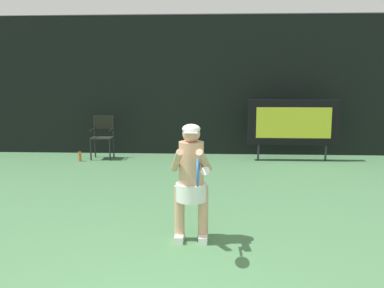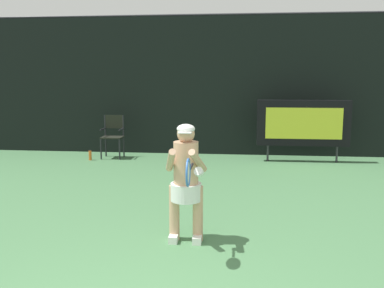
{
  "view_description": "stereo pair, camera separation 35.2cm",
  "coord_description": "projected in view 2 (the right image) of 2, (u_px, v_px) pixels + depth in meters",
  "views": [
    {
      "loc": [
        0.4,
        -2.84,
        2.07
      ],
      "look_at": [
        0.08,
        3.54,
        1.05
      ],
      "focal_mm": 39.96,
      "sensor_mm": 36.0,
      "label": 1
    },
    {
      "loc": [
        0.75,
        -2.81,
        2.07
      ],
      "look_at": [
        0.08,
        3.54,
        1.05
      ],
      "focal_mm": 39.96,
      "sensor_mm": 36.0,
      "label": 2
    }
  ],
  "objects": [
    {
      "name": "backdrop_screen",
      "position": [
        209.0,
        86.0,
        11.23
      ],
      "size": [
        18.0,
        0.12,
        3.66
      ],
      "color": "black",
      "rests_on": "ground"
    },
    {
      "name": "scoreboard",
      "position": [
        303.0,
        123.0,
        10.28
      ],
      "size": [
        2.2,
        0.21,
        1.5
      ],
      "color": "black",
      "rests_on": "ground"
    },
    {
      "name": "umpire_chair",
      "position": [
        113.0,
        134.0,
        10.87
      ],
      "size": [
        0.52,
        0.44,
        1.08
      ],
      "color": "black",
      "rests_on": "ground"
    },
    {
      "name": "water_bottle",
      "position": [
        90.0,
        155.0,
        10.6
      ],
      "size": [
        0.07,
        0.07,
        0.27
      ],
      "color": "#D06224",
      "rests_on": "ground"
    },
    {
      "name": "tennis_player",
      "position": [
        186.0,
        178.0,
        5.32
      ],
      "size": [
        0.53,
        0.6,
        1.49
      ],
      "color": "white",
      "rests_on": "ground"
    },
    {
      "name": "tennis_racket",
      "position": [
        188.0,
        172.0,
        4.63
      ],
      "size": [
        0.03,
        0.6,
        0.31
      ],
      "rotation": [
        0.0,
        0.0,
        -0.17
      ],
      "color": "black"
    }
  ]
}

